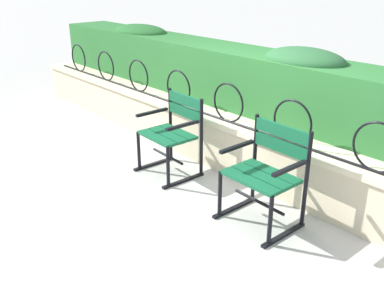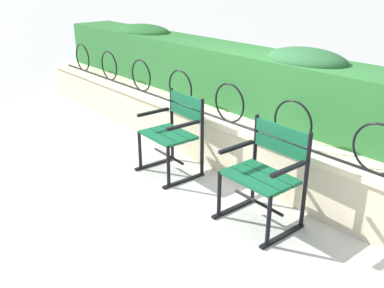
% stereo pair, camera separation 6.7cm
% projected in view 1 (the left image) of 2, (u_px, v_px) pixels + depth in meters
% --- Properties ---
extents(ground_plane, '(60.00, 60.00, 0.00)m').
position_uv_depth(ground_plane, '(186.00, 199.00, 4.14)').
color(ground_plane, '#B7B5AF').
extents(stone_wall, '(8.42, 0.41, 0.56)m').
position_uv_depth(stone_wall, '(245.00, 150.00, 4.55)').
color(stone_wall, beige).
rests_on(stone_wall, ground).
extents(iron_arch_fence, '(7.86, 0.02, 0.42)m').
position_uv_depth(iron_arch_fence, '(230.00, 106.00, 4.45)').
color(iron_arch_fence, black).
rests_on(iron_arch_fence, stone_wall).
extents(hedge_row, '(8.25, 0.66, 0.77)m').
position_uv_depth(hedge_row, '(280.00, 84.00, 4.63)').
color(hedge_row, '#2D7033').
rests_on(hedge_row, stone_wall).
extents(park_chair_left, '(0.60, 0.54, 0.85)m').
position_uv_depth(park_chair_left, '(173.00, 132.00, 4.54)').
color(park_chair_left, '#145B38').
rests_on(park_chair_left, ground).
extents(park_chair_right, '(0.62, 0.53, 0.86)m').
position_uv_depth(park_chair_right, '(267.00, 171.00, 3.64)').
color(park_chair_right, '#145B38').
rests_on(park_chair_right, ground).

